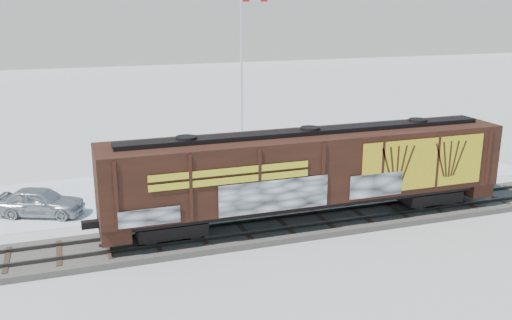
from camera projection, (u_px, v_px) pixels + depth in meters
name	position (u px, v px, depth m)	size (l,w,h in m)	color
ground	(243.00, 235.00, 26.20)	(500.00, 500.00, 0.00)	white
rail_track	(243.00, 232.00, 26.16)	(50.00, 3.40, 0.43)	#59544C
parking_strip	(203.00, 186.00, 33.02)	(40.00, 8.00, 0.03)	white
hopper_railcar	(309.00, 169.00, 26.46)	(19.18, 3.06, 4.28)	black
flagpole	(243.00, 94.00, 38.99)	(2.30, 0.90, 11.55)	silver
car_silver	(40.00, 202.00, 28.31)	(1.71, 4.24, 1.45)	#9DA0A4
car_white	(289.00, 170.00, 33.55)	(1.54, 4.42, 1.46)	white
car_dark	(225.00, 168.00, 34.13)	(1.99, 4.88, 1.42)	black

